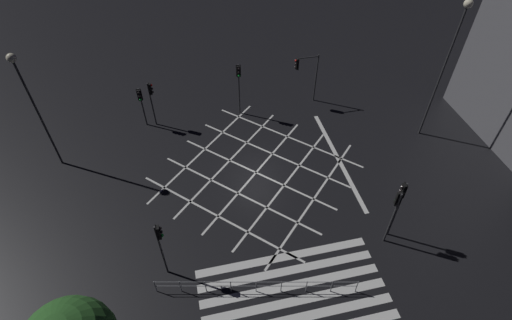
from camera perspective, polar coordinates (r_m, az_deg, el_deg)
ground_plane at (r=27.72m, az=0.00°, el=-1.80°), size 200.00×200.00×0.00m
road_markings at (r=24.14m, az=4.03°, el=-11.98°), size 15.07×20.06×0.01m
traffic_light_se_cross at (r=23.12m, az=19.29°, el=-6.43°), size 0.36×0.39×4.26m
traffic_light_ne_main at (r=32.32m, az=7.12°, el=12.74°), size 1.96×0.36×4.31m
traffic_light_median_north at (r=30.72m, az=-2.47°, el=11.33°), size 0.36×0.39×4.49m
traffic_light_nw_cross at (r=31.12m, az=-16.14°, el=8.22°), size 0.36×0.39×3.39m
traffic_light_sw_main at (r=21.15m, az=-13.52°, el=-11.16°), size 0.39×0.36×4.27m
traffic_light_se_main at (r=23.26m, az=19.82°, el=-5.40°), size 0.39×0.36×4.58m
traffic_light_nw_main at (r=30.87m, az=-14.75°, el=8.90°), size 0.39×0.36×3.81m
street_lamp_east at (r=29.30m, az=26.18°, el=14.29°), size 0.54×0.54×10.39m
street_lamp_west at (r=27.96m, az=-29.92°, el=8.68°), size 0.54×0.54×8.68m
pedestrian_railing at (r=22.03m, az=0.00°, el=-17.46°), size 10.47×2.40×1.05m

